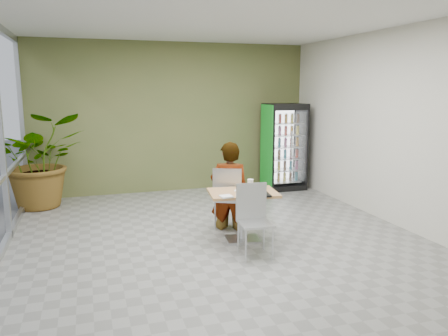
# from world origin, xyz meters

# --- Properties ---
(ground) EXTENTS (7.00, 7.00, 0.00)m
(ground) POSITION_xyz_m (0.00, 0.00, 0.00)
(ground) COLOR gray
(ground) RESTS_ON ground
(room_envelope) EXTENTS (6.00, 7.00, 3.20)m
(room_envelope) POSITION_xyz_m (0.00, 0.00, 1.60)
(room_envelope) COLOR silver
(room_envelope) RESTS_ON ground
(dining_table) EXTENTS (1.06, 0.80, 0.75)m
(dining_table) POSITION_xyz_m (0.33, -0.03, 0.54)
(dining_table) COLOR tan
(dining_table) RESTS_ON ground
(chair_far) EXTENTS (0.60, 0.60, 1.01)m
(chair_far) POSITION_xyz_m (0.28, 0.54, 0.59)
(chair_far) COLOR #B1B3B6
(chair_far) RESTS_ON ground
(chair_near) EXTENTS (0.46, 0.46, 0.97)m
(chair_near) POSITION_xyz_m (0.29, -0.55, 0.57)
(chair_near) COLOR #B1B3B6
(chair_near) RESTS_ON ground
(seated_woman) EXTENTS (0.75, 0.64, 1.71)m
(seated_woman) POSITION_xyz_m (0.33, 0.59, 0.56)
(seated_woman) COLOR black
(seated_woman) RESTS_ON ground
(pizza_plate) EXTENTS (0.31, 0.27, 0.03)m
(pizza_plate) POSITION_xyz_m (0.32, -0.00, 0.77)
(pizza_plate) COLOR white
(pizza_plate) RESTS_ON dining_table
(soda_cup) EXTENTS (0.09, 0.09, 0.16)m
(soda_cup) POSITION_xyz_m (0.47, 0.04, 0.83)
(soda_cup) COLOR white
(soda_cup) RESTS_ON dining_table
(napkin_stack) EXTENTS (0.18, 0.18, 0.02)m
(napkin_stack) POSITION_xyz_m (-0.01, -0.26, 0.76)
(napkin_stack) COLOR white
(napkin_stack) RESTS_ON dining_table
(cafeteria_tray) EXTENTS (0.47, 0.37, 0.02)m
(cafeteria_tray) POSITION_xyz_m (0.40, -0.28, 0.76)
(cafeteria_tray) COLOR black
(cafeteria_tray) RESTS_ON dining_table
(beverage_fridge) EXTENTS (0.87, 0.67, 1.90)m
(beverage_fridge) POSITION_xyz_m (2.37, 2.92, 0.95)
(beverage_fridge) COLOR black
(beverage_fridge) RESTS_ON ground
(potted_plant) EXTENTS (1.84, 1.67, 1.80)m
(potted_plant) POSITION_xyz_m (-2.66, 2.92, 0.90)
(potted_plant) COLOR #28642C
(potted_plant) RESTS_ON ground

